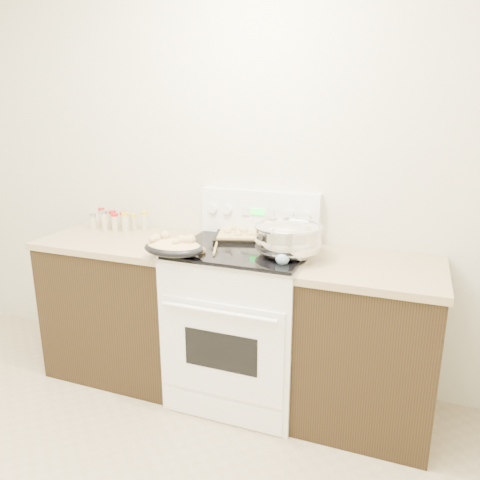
% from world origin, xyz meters
% --- Properties ---
extents(counter_left, '(0.93, 0.67, 0.92)m').
position_xyz_m(counter_left, '(-0.48, 1.43, 0.46)').
color(counter_left, black).
rests_on(counter_left, ground).
extents(counter_right, '(0.73, 0.67, 0.92)m').
position_xyz_m(counter_right, '(1.08, 1.43, 0.46)').
color(counter_right, black).
rests_on(counter_right, ground).
extents(kitchen_range, '(0.78, 0.73, 1.22)m').
position_xyz_m(kitchen_range, '(0.35, 1.42, 0.49)').
color(kitchen_range, white).
rests_on(kitchen_range, ground).
extents(mixing_bowl, '(0.38, 0.38, 0.22)m').
position_xyz_m(mixing_bowl, '(0.62, 1.38, 1.03)').
color(mixing_bowl, silver).
rests_on(mixing_bowl, kitchen_range).
extents(roasting_pan, '(0.35, 0.25, 0.12)m').
position_xyz_m(roasting_pan, '(0.05, 1.14, 0.99)').
color(roasting_pan, black).
rests_on(roasting_pan, kitchen_range).
extents(baking_sheet, '(0.51, 0.42, 0.06)m').
position_xyz_m(baking_sheet, '(0.32, 1.63, 0.96)').
color(baking_sheet, black).
rests_on(baking_sheet, kitchen_range).
extents(wooden_spoon, '(0.11, 0.27, 0.04)m').
position_xyz_m(wooden_spoon, '(0.19, 1.28, 0.95)').
color(wooden_spoon, olive).
rests_on(wooden_spoon, kitchen_range).
extents(blue_ladle, '(0.19, 0.21, 0.09)m').
position_xyz_m(blue_ladle, '(0.65, 1.23, 0.97)').
color(blue_ladle, '#81A5C0').
rests_on(blue_ladle, kitchen_range).
extents(spice_jars, '(0.39, 0.16, 0.13)m').
position_xyz_m(spice_jars, '(-0.62, 1.59, 0.98)').
color(spice_jars, '#BFB28C').
rests_on(spice_jars, counter_left).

